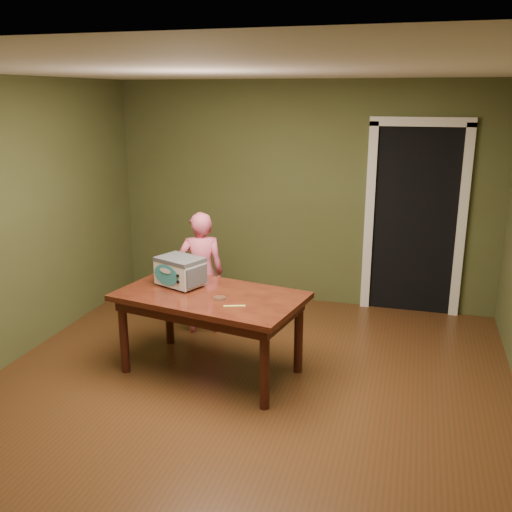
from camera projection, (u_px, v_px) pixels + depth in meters
The scene contains 8 objects.
floor at pixel (238, 399), 4.72m from camera, with size 5.00×5.00×0.00m, color #542C18.
room_shell at pixel (236, 195), 4.25m from camera, with size 4.52×5.02×2.61m.
doorway at pixel (415, 216), 6.66m from camera, with size 1.10×0.66×2.25m.
dining_table at pixel (210, 304), 5.01m from camera, with size 1.74×1.18×0.75m.
toy_oven at pixel (180, 270), 5.17m from camera, with size 0.50×0.42×0.27m.
baking_pan at pixel (220, 298), 4.85m from camera, with size 0.10×0.10×0.02m.
spatula at pixel (234, 306), 4.69m from camera, with size 0.18×0.03×0.01m, color #E1D462.
child at pixel (201, 273), 5.91m from camera, with size 0.47×0.31×1.29m, color #F06385.
Camera 1 is at (1.29, -4.01, 2.43)m, focal length 40.00 mm.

